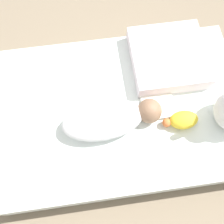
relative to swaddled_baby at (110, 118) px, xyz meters
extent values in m
plane|color=#7A6B56|center=(-0.07, -0.07, -0.28)|extent=(12.00, 12.00, 0.00)
cube|color=white|center=(-0.07, -0.07, -0.17)|extent=(1.31, 0.88, 0.21)
cube|color=white|center=(-0.26, -0.06, -0.05)|extent=(0.16, 0.17, 0.02)
ellipsoid|color=white|center=(0.04, 0.00, 0.00)|extent=(0.41, 0.23, 0.12)
sphere|color=#89664C|center=(-0.20, -0.01, 0.00)|extent=(0.12, 0.12, 0.12)
cube|color=white|center=(-0.36, -0.31, -0.01)|extent=(0.39, 0.39, 0.09)
ellipsoid|color=yellow|center=(-0.36, 0.05, -0.02)|extent=(0.14, 0.09, 0.08)
sphere|color=orange|center=(-0.28, 0.05, -0.03)|extent=(0.04, 0.04, 0.04)
camera|label=1|loc=(0.05, 0.43, 1.20)|focal=42.00mm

